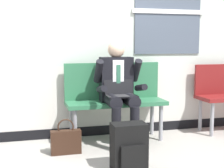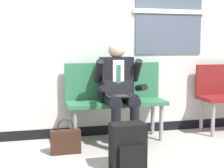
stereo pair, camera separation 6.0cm
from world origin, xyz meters
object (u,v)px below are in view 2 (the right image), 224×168
object	(u,v)px
backpack	(128,147)
person_seated	(119,89)
bench_with_person	(115,95)
handbag	(66,141)

from	to	relation	value
backpack	person_seated	bearing A→B (deg)	80.53
backpack	bench_with_person	bearing A→B (deg)	82.37
person_seated	handbag	distance (m)	0.89
person_seated	handbag	bearing A→B (deg)	-162.35
person_seated	backpack	distance (m)	0.96
bench_with_person	handbag	xyz separation A→B (m)	(-0.68, -0.42, -0.43)
backpack	handbag	bearing A→B (deg)	130.82
backpack	handbag	xyz separation A→B (m)	(-0.54, 0.62, -0.08)
person_seated	backpack	xyz separation A→B (m)	(-0.14, -0.84, -0.45)
person_seated	handbag	xyz separation A→B (m)	(-0.68, -0.22, -0.53)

